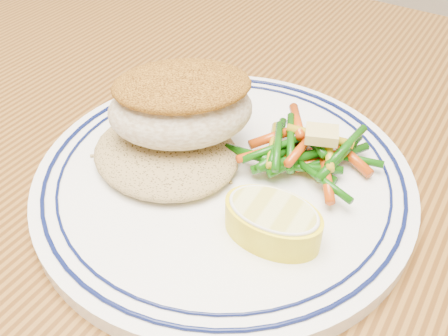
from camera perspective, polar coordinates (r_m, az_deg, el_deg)
dining_table at (r=0.43m, az=2.23°, el=-16.64°), size 1.50×0.90×0.75m
plate at (r=0.38m, az=0.00°, el=-1.18°), size 0.29×0.29×0.02m
rice_pilaf at (r=0.39m, az=-6.66°, el=2.04°), size 0.12×0.10×0.02m
fish_fillet at (r=0.38m, az=-4.93°, el=7.33°), size 0.14×0.13×0.06m
vegetable_pile at (r=0.38m, az=9.07°, el=1.86°), size 0.11×0.09×0.03m
butter_pat at (r=0.37m, az=11.11°, el=3.77°), size 0.03×0.03×0.01m
lemon_wedge at (r=0.33m, az=5.57°, el=-5.99°), size 0.07×0.06×0.03m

